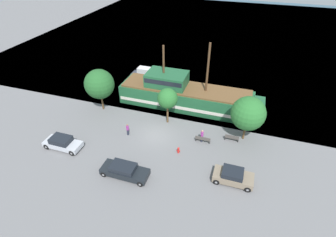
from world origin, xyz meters
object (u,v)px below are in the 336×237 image
object	(u,v)px
parked_car_curb_mid	(62,143)
parked_car_curb_rear	(233,176)
bench_promenade_west	(232,138)
pirate_ship	(184,95)
fire_hydrant	(178,150)
parked_car_curb_front	(124,171)
pedestrian_walking_near	(128,129)
pedestrian_walking_far	(202,136)
moored_boat_dockside	(146,74)
bench_promenade_east	(203,139)

from	to	relation	value
parked_car_curb_mid	parked_car_curb_rear	world-z (taller)	parked_car_curb_rear
bench_promenade_west	pirate_ship	bearing A→B (deg)	141.90
fire_hydrant	bench_promenade_west	bearing A→B (deg)	36.41
pirate_ship	parked_car_curb_mid	size ratio (longest dim) A/B	4.54
parked_car_curb_mid	bench_promenade_west	size ratio (longest dim) A/B	2.64
bench_promenade_west	parked_car_curb_front	bearing A→B (deg)	-137.26
pedestrian_walking_near	pedestrian_walking_far	xyz separation A→B (m)	(8.78, 1.52, 0.07)
parked_car_curb_front	pedestrian_walking_far	size ratio (longest dim) A/B	2.90
pirate_ship	moored_boat_dockside	distance (m)	10.58
moored_boat_dockside	parked_car_curb_front	bearing A→B (deg)	-73.39
pedestrian_walking_near	fire_hydrant	bearing A→B (deg)	-10.23
parked_car_curb_front	bench_promenade_west	bearing A→B (deg)	42.74
bench_promenade_east	bench_promenade_west	world-z (taller)	same
parked_car_curb_front	fire_hydrant	xyz separation A→B (m)	(4.21, 4.89, -0.27)
parked_car_curb_front	fire_hydrant	distance (m)	6.46
moored_boat_dockside	parked_car_curb_front	xyz separation A→B (m)	(6.27, -21.02, 0.02)
pirate_ship	bench_promenade_east	distance (m)	8.42
bench_promenade_east	pedestrian_walking_near	distance (m)	9.04
pedestrian_walking_near	pedestrian_walking_far	bearing A→B (deg)	9.80
moored_boat_dockside	parked_car_curb_rear	xyz separation A→B (m)	(16.70, -18.45, 0.06)
parked_car_curb_mid	bench_promenade_west	world-z (taller)	parked_car_curb_mid
bench_promenade_west	parked_car_curb_rear	bearing A→B (deg)	-82.42
parked_car_curb_mid	parked_car_curb_rear	xyz separation A→B (m)	(18.96, 0.94, 0.01)
parked_car_curb_mid	pedestrian_walking_near	bearing A→B (deg)	36.70
fire_hydrant	moored_boat_dockside	bearing A→B (deg)	123.00
pirate_ship	bench_promenade_east	bearing A→B (deg)	-59.30
parked_car_curb_mid	pedestrian_walking_far	size ratio (longest dim) A/B	2.59
parked_car_curb_rear	pedestrian_walking_far	world-z (taller)	pedestrian_walking_far
parked_car_curb_mid	fire_hydrant	bearing A→B (deg)	14.36
bench_promenade_east	pedestrian_walking_far	xyz separation A→B (m)	(-0.14, 0.08, 0.40)
moored_boat_dockside	parked_car_curb_mid	size ratio (longest dim) A/B	1.18
fire_hydrant	pedestrian_walking_far	size ratio (longest dim) A/B	0.46
moored_boat_dockside	pedestrian_walking_far	world-z (taller)	moored_boat_dockside
pirate_ship	parked_car_curb_front	bearing A→B (deg)	-98.31
pirate_ship	bench_promenade_west	xyz separation A→B (m)	(7.44, -5.83, -1.29)
parked_car_curb_rear	pedestrian_walking_near	distance (m)	13.43
moored_boat_dockside	pedestrian_walking_near	bearing A→B (deg)	-75.91
moored_boat_dockside	parked_car_curb_front	world-z (taller)	moored_boat_dockside
moored_boat_dockside	pirate_ship	bearing A→B (deg)	-36.93
bench_promenade_west	fire_hydrant	bearing A→B (deg)	-143.59
bench_promenade_east	moored_boat_dockside	bearing A→B (deg)	133.21
pirate_ship	parked_car_curb_rear	distance (m)	14.72
pirate_ship	parked_car_curb_front	size ratio (longest dim) A/B	4.04
bench_promenade_west	pedestrian_walking_far	distance (m)	3.58
parked_car_curb_mid	fire_hydrant	size ratio (longest dim) A/B	5.64
pirate_ship	parked_car_curb_rear	bearing A→B (deg)	-55.68
fire_hydrant	bench_promenade_west	world-z (taller)	bench_promenade_west
pedestrian_walking_far	parked_car_curb_front	bearing A→B (deg)	-129.35
parked_car_curb_mid	parked_car_curb_rear	size ratio (longest dim) A/B	1.11
bench_promenade_west	pedestrian_walking_far	bearing A→B (deg)	-159.66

